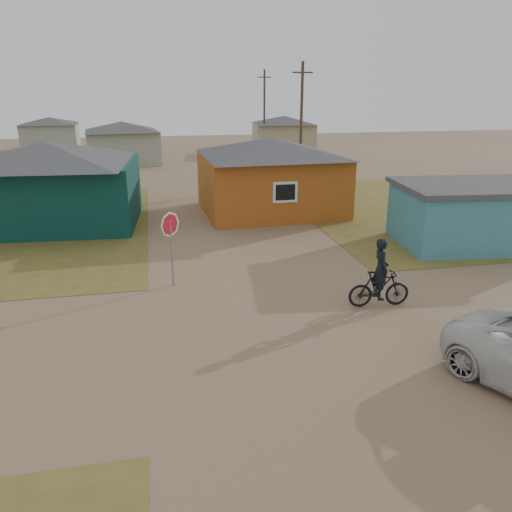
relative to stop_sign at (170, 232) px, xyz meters
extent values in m
plane|color=#8C6F51|center=(3.16, -4.26, -1.88)|extent=(120.00, 120.00, 0.00)
cube|color=olive|center=(17.16, 8.74, -1.87)|extent=(20.00, 18.00, 0.00)
cube|color=#08302B|center=(-5.34, 9.24, -0.38)|extent=(8.40, 6.54, 3.00)
pyramid|color=#39393B|center=(-5.34, 9.24, 1.62)|extent=(8.93, 7.08, 1.00)
cube|color=#AB551A|center=(5.66, 9.74, -0.38)|extent=(7.21, 6.24, 3.00)
pyramid|color=#39393B|center=(5.66, 9.74, 1.57)|extent=(7.72, 6.76, 0.90)
cube|color=silver|center=(5.66, 6.71, -0.23)|extent=(1.20, 0.06, 1.00)
cube|color=black|center=(5.66, 6.68, -0.23)|extent=(0.95, 0.04, 0.75)
cube|color=teal|center=(12.66, 2.24, -0.68)|extent=(6.39, 4.61, 2.40)
cube|color=#39393B|center=(12.66, 2.24, 0.62)|extent=(6.71, 4.93, 0.20)
cube|color=#969D87|center=(-2.84, 29.74, -0.48)|extent=(6.49, 5.60, 2.80)
pyramid|color=#39393B|center=(-2.84, 29.74, 1.32)|extent=(7.04, 6.15, 0.80)
cube|color=tan|center=(13.16, 35.74, -0.48)|extent=(6.41, 5.50, 2.80)
pyramid|color=#39393B|center=(13.16, 35.74, 1.32)|extent=(6.95, 6.05, 0.80)
cube|color=#969D87|center=(-10.84, 41.74, -0.53)|extent=(5.75, 5.28, 2.70)
pyramid|color=#39393B|center=(-10.84, 41.74, 1.17)|extent=(6.28, 5.81, 0.70)
cylinder|color=#463B2A|center=(9.66, 17.74, 2.12)|extent=(0.20, 0.20, 8.00)
cube|color=#463B2A|center=(9.66, 17.74, 5.42)|extent=(1.40, 0.10, 0.10)
cylinder|color=#463B2A|center=(10.66, 33.74, 2.12)|extent=(0.20, 0.20, 8.00)
cube|color=#463B2A|center=(10.66, 33.74, 5.42)|extent=(1.40, 0.10, 0.10)
cylinder|color=gray|center=(0.00, 0.00, -0.73)|extent=(0.07, 0.07, 2.30)
imported|color=black|center=(6.06, -2.94, -1.30)|extent=(1.94, 0.67, 1.15)
imported|color=black|center=(6.06, -2.94, -0.66)|extent=(0.50, 0.72, 1.89)
camera|label=1|loc=(-0.43, -15.89, 4.48)|focal=35.00mm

